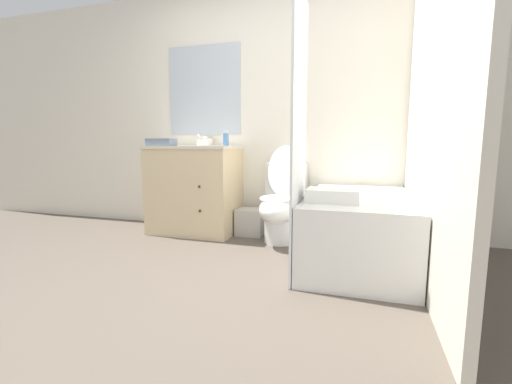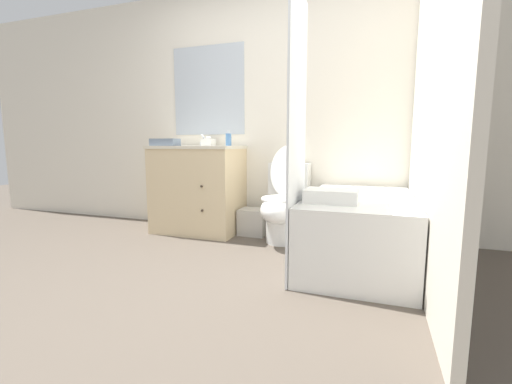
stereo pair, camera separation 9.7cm
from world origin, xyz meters
TOP-DOWN VIEW (x-y plane):
  - ground_plane at (0.00, 0.00)m, footprint 14.00×14.00m
  - wall_back at (-0.01, 1.63)m, footprint 8.00×0.06m
  - wall_right at (1.26, 0.80)m, footprint 0.05×2.61m
  - vanity_cabinet at (-0.79, 1.33)m, footprint 0.89×0.59m
  - sink_faucet at (-0.79, 1.51)m, footprint 0.14×0.12m
  - toilet at (0.14, 1.25)m, footprint 0.39×0.70m
  - bathtub at (0.84, 0.90)m, footprint 0.77×1.41m
  - shower_curtain at (0.45, 0.44)m, footprint 0.02×0.49m
  - wastebasket at (-0.20, 1.39)m, footprint 0.27×0.23m
  - tissue_box at (-0.75, 1.50)m, footprint 0.12×0.12m
  - soap_dispenser at (-0.43, 1.30)m, footprint 0.06×0.06m
  - hand_towel_folded at (-1.06, 1.16)m, footprint 0.27×0.15m
  - bath_towel_folded at (0.67, 0.53)m, footprint 0.35×0.25m

SIDE VIEW (x-z plane):
  - ground_plane at x=0.00m, z-range 0.00..0.00m
  - wastebasket at x=-0.20m, z-range 0.00..0.26m
  - bathtub at x=0.84m, z-range 0.00..0.52m
  - toilet at x=0.14m, z-range -0.09..0.81m
  - vanity_cabinet at x=-0.79m, z-range 0.01..0.91m
  - bath_towel_folded at x=0.67m, z-range 0.52..0.61m
  - sink_faucet at x=-0.79m, z-range 0.87..0.99m
  - hand_towel_folded at x=-1.06m, z-range 0.90..0.97m
  - tissue_box at x=-0.75m, z-range 0.89..0.99m
  - shower_curtain at x=0.45m, z-range 0.00..1.87m
  - soap_dispenser at x=-0.43m, z-range 0.89..1.04m
  - wall_right at x=1.26m, z-range 0.00..2.50m
  - wall_back at x=-0.01m, z-range 0.00..2.50m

